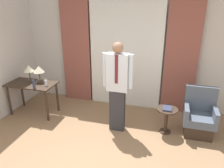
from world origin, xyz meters
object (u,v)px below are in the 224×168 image
Objects in this scene: table_lamp_left at (29,69)px; side_table at (166,116)px; book at (167,108)px; table_lamp_right at (39,70)px; desk at (32,88)px; person at (118,84)px; bottle_near_edge at (34,84)px; armchair at (199,118)px; bottle_by_lamp at (46,83)px.

side_table is (3.10, -0.15, -0.65)m from table_lamp_left.
table_lamp_right is at bearing 176.72° from book.
person reaches higher than desk.
table_lamp_left reaches higher than bottle_near_edge.
desk is at bearing 135.24° from bottle_near_edge.
armchair is at bearing 2.19° from desk.
armchair is 0.63m from side_table.
table_lamp_right reaches higher than bottle_near_edge.
table_lamp_right is at bearing 104.40° from bottle_near_edge.
table_lamp_right is 0.71× the size of side_table.
table_lamp_right reaches higher than side_table.
side_table is at bearing -0.06° from desk.
table_lamp_left is 0.54m from bottle_near_edge.
side_table is (2.58, 0.03, -0.45)m from bottle_by_lamp.
table_lamp_left is 3.18m from side_table.
bottle_by_lamp is 0.73× the size of book.
armchair reaches higher than side_table.
person is 7.96× the size of book.
desk is at bearing -177.81° from armchair.
person is at bearing -171.99° from book.
table_lamp_right is 1.68× the size of bottle_near_edge.
desk is 2.90× the size of table_lamp_right.
side_table is at bearing -3.07° from table_lamp_right.
table_lamp_left is at bearing 176.99° from book.
table_lamp_left is at bearing 133.52° from bottle_near_edge.
bottle_near_edge is at bearing -132.49° from bottle_by_lamp.
armchair is (3.46, -0.01, -0.67)m from table_lamp_right.
side_table is at bearing 4.56° from bottle_near_edge.
desk reaches higher than side_table.
side_table is (0.96, 0.15, -0.63)m from person.
armchair reaches higher than bottle_by_lamp.
desk is at bearing 175.80° from person.
bottle_near_edge reaches higher than book.
bottle_near_edge reaches higher than desk.
bottle_by_lamp is at bearing 176.04° from person.
bottle_by_lamp reaches higher than book.
armchair is (3.36, 0.36, -0.49)m from bottle_near_edge.
person is 1.16m from side_table.
person is at bearing -171.38° from side_table.
bottle_near_edge is 1.80m from person.
desk is at bearing 179.74° from book.
person reaches higher than bottle_near_edge.
armchair is at bearing 3.11° from bottle_by_lamp.
person reaches higher than side_table.
desk reaches higher than book.
bottle_near_edge is 0.98× the size of book.
bottle_by_lamp reaches higher than side_table.
bottle_by_lamp is 0.09× the size of person.
person is 1.06m from book.
person is at bearing -4.20° from desk.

